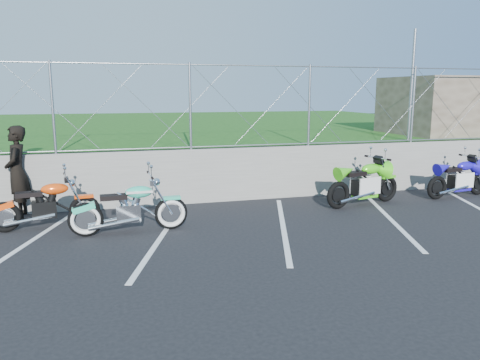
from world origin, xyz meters
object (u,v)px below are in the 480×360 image
object	(u,v)px
cruiser_turquoise	(131,210)
sportbike_green	(365,185)
naked_orange	(47,206)
sportbike_blue	(459,180)
person_standing	(17,172)

from	to	relation	value
cruiser_turquoise	sportbike_green	bearing A→B (deg)	6.17
sportbike_green	naked_orange	bearing A→B (deg)	167.26
sportbike_blue	naked_orange	bearing A→B (deg)	174.25
cruiser_turquoise	naked_orange	bearing A→B (deg)	152.70
sportbike_green	person_standing	world-z (taller)	person_standing
cruiser_turquoise	sportbike_green	size ratio (longest dim) A/B	1.05
naked_orange	person_standing	size ratio (longest dim) A/B	1.05
cruiser_turquoise	sportbike_blue	distance (m)	8.22
cruiser_turquoise	sportbike_blue	xyz separation A→B (m)	(8.17, 0.91, 0.00)
sportbike_blue	person_standing	world-z (taller)	person_standing
sportbike_blue	cruiser_turquoise	bearing A→B (deg)	179.57
cruiser_turquoise	sportbike_green	world-z (taller)	sportbike_green
sportbike_green	sportbike_blue	world-z (taller)	sportbike_green
person_standing	sportbike_green	bearing A→B (deg)	81.57
person_standing	sportbike_blue	bearing A→B (deg)	84.25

